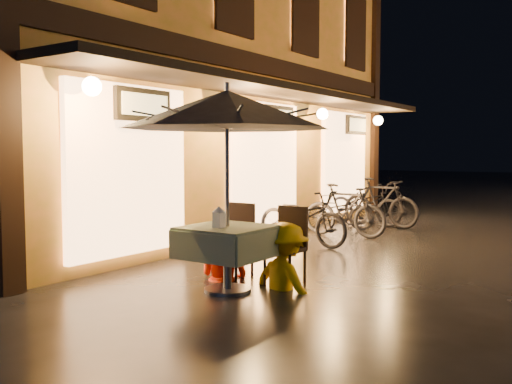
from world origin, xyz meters
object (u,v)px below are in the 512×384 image
Objects in this scene: patio_umbrella at (227,110)px; bicycle_0 at (302,218)px; cafe_table at (227,242)px; table_lantern at (219,216)px; person_orange at (224,221)px; person_yellow at (285,224)px.

bicycle_0 is (-0.94, 3.43, -1.66)m from patio_umbrella.
table_lantern is at bearing -90.00° from cafe_table.
person_orange is 2.96m from bicycle_0.
person_yellow is (0.92, 0.01, 0.03)m from person_orange.
person_orange reaches higher than cafe_table.
person_yellow is 3.24m from bicycle_0.
cafe_table is 0.63× the size of person_yellow.
bicycle_0 is at bearing -50.41° from person_yellow.
bicycle_0 reaches higher than cafe_table.
person_orange is (-0.45, 0.69, -0.17)m from table_lantern.
table_lantern is 0.13× the size of bicycle_0.
person_yellow is (0.47, 0.70, -0.14)m from table_lantern.
cafe_table is at bearing 0.00° from patio_umbrella.
patio_umbrella is at bearing 90.00° from table_lantern.
bicycle_0 is (-1.41, 2.90, -0.29)m from person_yellow.
patio_umbrella reaches higher than bicycle_0.
patio_umbrella reaches higher than person_yellow.
person_orange is at bearing 123.37° from table_lantern.
cafe_table is 1.56m from patio_umbrella.
patio_umbrella is at bearing 134.05° from person_orange.
table_lantern is 0.17× the size of person_orange.
cafe_table is at bearing 90.00° from table_lantern.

